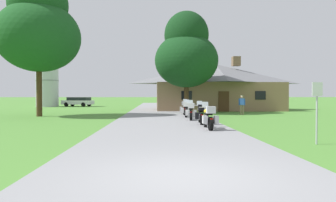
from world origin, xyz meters
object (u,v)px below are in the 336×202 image
object	(u,v)px
metal_signpost_roadside	(317,105)
tree_left_near	(39,27)
motorcycle_green_third_in_row	(191,112)
parked_white_suv_far_left	(78,101)
motorcycle_yellow_nearest_to_camera	(209,118)
motorcycle_silver_farthest_in_row	(184,108)
tree_by_lodge_front	(186,53)
metal_silo_distant	(47,78)
bystander_blue_shirt_near_lodge	(242,104)
motorcycle_silver_fourth_in_row	(186,110)
motorcycle_silver_second_in_row	(201,114)

from	to	relation	value
metal_signpost_roadside	tree_left_near	bearing A→B (deg)	136.38
motorcycle_green_third_in_row	parked_white_suv_far_left	xyz separation A→B (m)	(-14.09, 25.84, 0.17)
motorcycle_yellow_nearest_to_camera	motorcycle_silver_farthest_in_row	bearing A→B (deg)	90.39
metal_signpost_roadside	tree_by_lodge_front	size ratio (longest dim) A/B	0.22
motorcycle_yellow_nearest_to_camera	metal_silo_distant	distance (m)	35.91
motorcycle_green_third_in_row	metal_silo_distant	xyz separation A→B (m)	(-18.39, 25.03, 3.67)
motorcycle_yellow_nearest_to_camera	bystander_blue_shirt_near_lodge	size ratio (longest dim) A/B	1.23
motorcycle_yellow_nearest_to_camera	bystander_blue_shirt_near_lodge	xyz separation A→B (m)	(4.90, 11.15, 0.34)
motorcycle_green_third_in_row	tree_by_lodge_front	world-z (taller)	tree_by_lodge_front
tree_left_near	motorcycle_green_third_in_row	bearing A→B (deg)	-21.39
motorcycle_yellow_nearest_to_camera	metal_signpost_roadside	size ratio (longest dim) A/B	0.97
tree_by_lodge_front	parked_white_suv_far_left	distance (m)	23.37
tree_left_near	parked_white_suv_far_left	world-z (taller)	tree_left_near
motorcycle_silver_fourth_in_row	bystander_blue_shirt_near_lodge	xyz separation A→B (m)	(5.13, 2.98, 0.34)
motorcycle_green_third_in_row	tree_by_lodge_front	bearing A→B (deg)	91.49
tree_by_lodge_front	motorcycle_silver_second_in_row	bearing A→B (deg)	-91.70
motorcycle_silver_fourth_in_row	tree_by_lodge_front	world-z (taller)	tree_by_lodge_front
motorcycle_green_third_in_row	bystander_blue_shirt_near_lodge	size ratio (longest dim) A/B	1.24
tree_by_lodge_front	motorcycle_silver_farthest_in_row	bearing A→B (deg)	-99.02
motorcycle_silver_second_in_row	bystander_blue_shirt_near_lodge	distance (m)	9.79
motorcycle_silver_farthest_in_row	motorcycle_yellow_nearest_to_camera	bearing A→B (deg)	-81.38
motorcycle_yellow_nearest_to_camera	bystander_blue_shirt_near_lodge	distance (m)	12.19
metal_signpost_roadside	metal_silo_distant	size ratio (longest dim) A/B	0.25
motorcycle_silver_farthest_in_row	metal_silo_distant	distance (m)	27.25
motorcycle_silver_second_in_row	motorcycle_silver_farthest_in_row	size ratio (longest dim) A/B	1.00
motorcycle_silver_farthest_in_row	bystander_blue_shirt_near_lodge	world-z (taller)	bystander_blue_shirt_near_lodge
metal_signpost_roadside	tree_by_lodge_front	distance (m)	18.61
tree_by_lodge_front	metal_silo_distant	distance (m)	25.32
metal_signpost_roadside	parked_white_suv_far_left	world-z (taller)	metal_signpost_roadside
motorcycle_silver_farthest_in_row	bystander_blue_shirt_near_lodge	bearing A→B (deg)	11.67
motorcycle_green_third_in_row	metal_silo_distant	world-z (taller)	metal_silo_distant
motorcycle_silver_fourth_in_row	motorcycle_silver_farthest_in_row	bearing A→B (deg)	96.13
motorcycle_silver_farthest_in_row	metal_signpost_roadside	bearing A→B (deg)	-70.23
motorcycle_silver_farthest_in_row	parked_white_suv_far_left	xyz separation A→B (m)	(-14.19, 20.48, 0.17)
motorcycle_yellow_nearest_to_camera	tree_left_near	bearing A→B (deg)	139.61
motorcycle_silver_farthest_in_row	tree_by_lodge_front	world-z (taller)	tree_by_lodge_front
motorcycle_silver_farthest_in_row	metal_signpost_roadside	world-z (taller)	metal_signpost_roadside
metal_signpost_roadside	tree_by_lodge_front	xyz separation A→B (m)	(-2.63, 17.91, 4.32)
motorcycle_silver_second_in_row	tree_by_lodge_front	distance (m)	12.23
motorcycle_green_third_in_row	parked_white_suv_far_left	world-z (taller)	parked_white_suv_far_left
motorcycle_silver_fourth_in_row	metal_signpost_roadside	bearing A→B (deg)	-66.66
tree_by_lodge_front	tree_left_near	xyz separation A→B (m)	(-12.23, -3.75, 1.45)
tree_by_lodge_front	metal_silo_distant	size ratio (longest dim) A/B	1.12
motorcycle_silver_second_in_row	bystander_blue_shirt_near_lodge	bearing A→B (deg)	63.88
metal_signpost_roadside	parked_white_suv_far_left	size ratio (longest dim) A/B	0.43
motorcycle_silver_second_in_row	metal_signpost_roadside	size ratio (longest dim) A/B	0.97
motorcycle_yellow_nearest_to_camera	metal_silo_distant	world-z (taller)	metal_silo_distant
tree_left_near	parked_white_suv_far_left	distance (m)	22.33
metal_silo_distant	motorcycle_silver_second_in_row	bearing A→B (deg)	-56.20
motorcycle_yellow_nearest_to_camera	tree_by_lodge_front	distance (m)	14.70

